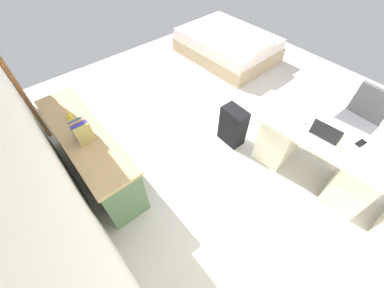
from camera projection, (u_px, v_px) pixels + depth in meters
The scene contains 13 objects.
ground_plane at pixel (224, 118), 3.94m from camera, with size 5.86×5.86×0.00m, color beige.
wall_back at pixel (23, 123), 1.86m from camera, with size 4.86×0.10×2.83m, color white.
door_wooden at pixel (3, 64), 3.12m from camera, with size 0.88×0.05×2.04m, color brown.
desk at pixel (317, 155), 2.97m from camera, with size 1.50×0.81×0.73m.
office_chair at pixel (354, 125), 3.25m from camera, with size 0.52×0.52×0.94m.
credenza at pixel (92, 153), 2.98m from camera, with size 1.80×0.48×0.77m.
bed at pixel (228, 45), 5.00m from camera, with size 1.94×1.46×0.58m.
suitcase_black at pixel (233, 126), 3.41m from camera, with size 0.36×0.22×0.59m, color black.
laptop at pixel (326, 133), 2.66m from camera, with size 0.33×0.25×0.21m.
computer_mouse at pixel (305, 122), 2.83m from camera, with size 0.06×0.10×0.03m, color white.
cell_phone_near_laptop at pixel (361, 143), 2.63m from camera, with size 0.07×0.14×0.01m, color black.
book_row at pixel (82, 131), 2.54m from camera, with size 0.19×0.17×0.24m.
figurine_small at pixel (68, 114), 2.80m from camera, with size 0.08×0.08×0.11m, color gold.
Camera 1 is at (-1.85, 2.25, 2.73)m, focal length 22.47 mm.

